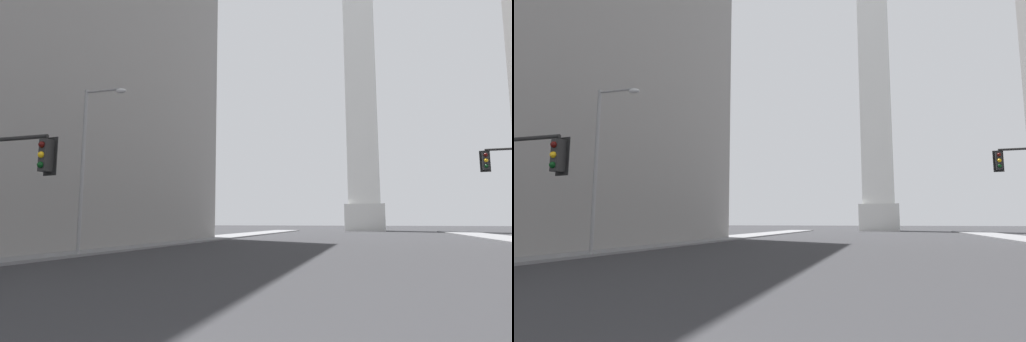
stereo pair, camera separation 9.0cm
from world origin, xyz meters
The scene contains 3 objects.
sidewalk_left centered at (-16.00, 30.87, 0.07)m, with size 5.00×102.89×0.15m, color slate.
obelisk centered at (0.00, 85.74, 34.83)m, with size 8.03×8.03×72.43m.
street_lamp centered at (-13.33, 16.11, 5.68)m, with size 2.73×0.36×9.46m.
Camera 2 is at (2.08, -2.40, 1.91)m, focal length 28.00 mm.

